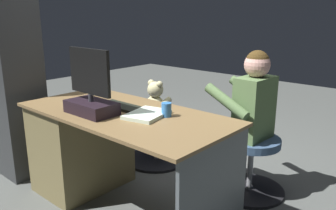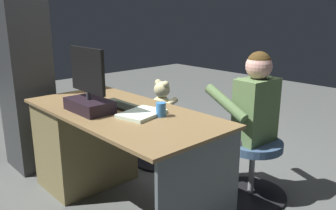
{
  "view_description": "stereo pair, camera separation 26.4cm",
  "coord_description": "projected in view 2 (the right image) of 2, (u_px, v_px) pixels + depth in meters",
  "views": [
    {
      "loc": [
        -1.75,
        1.94,
        1.42
      ],
      "look_at": [
        -0.07,
        0.03,
        0.73
      ],
      "focal_mm": 36.83,
      "sensor_mm": 36.0,
      "label": 1
    },
    {
      "loc": [
        -1.94,
        1.76,
        1.42
      ],
      "look_at": [
        -0.07,
        0.03,
        0.73
      ],
      "focal_mm": 36.83,
      "sensor_mm": 36.0,
      "label": 2
    }
  ],
  "objects": [
    {
      "name": "equipment_rack",
      "position": [
        26.0,
        86.0,
        3.12
      ],
      "size": [
        0.44,
        0.36,
        1.54
      ],
      "primitive_type": "cube",
      "color": "#2E2F31",
      "rests_on": "ground_plane"
    },
    {
      "name": "keyboard",
      "position": [
        122.0,
        106.0,
        2.52
      ],
      "size": [
        0.42,
        0.14,
        0.02
      ],
      "primitive_type": "cube",
      "color": "black",
      "rests_on": "desk"
    },
    {
      "name": "tv_remote",
      "position": [
        79.0,
        100.0,
        2.7
      ],
      "size": [
        0.11,
        0.15,
        0.02
      ],
      "primitive_type": "cube",
      "rotation": [
        0.0,
        0.0,
        -0.51
      ],
      "color": "black",
      "rests_on": "desk"
    },
    {
      "name": "computer_mouse",
      "position": [
        96.0,
        97.0,
        2.73
      ],
      "size": [
        0.06,
        0.1,
        0.04
      ],
      "primitive_type": "ellipsoid",
      "color": "#212328",
      "rests_on": "desk"
    },
    {
      "name": "desk",
      "position": [
        92.0,
        141.0,
        2.83
      ],
      "size": [
        1.59,
        0.76,
        0.75
      ],
      "color": "brown",
      "rests_on": "ground_plane"
    },
    {
      "name": "office_chair_teddy",
      "position": [
        162.0,
        136.0,
        3.34
      ],
      "size": [
        0.59,
        0.59,
        0.46
      ],
      "color": "black",
      "rests_on": "ground_plane"
    },
    {
      "name": "cup",
      "position": [
        161.0,
        110.0,
        2.28
      ],
      "size": [
        0.07,
        0.07,
        0.09
      ],
      "primitive_type": "cylinder",
      "color": "#3372BF",
      "rests_on": "desk"
    },
    {
      "name": "ground_plane",
      "position": [
        165.0,
        186.0,
        2.9
      ],
      "size": [
        10.0,
        10.0,
        0.0
      ],
      "primitive_type": "plane",
      "color": "#4F524F"
    },
    {
      "name": "notebook_binder",
      "position": [
        142.0,
        114.0,
        2.31
      ],
      "size": [
        0.28,
        0.34,
        0.02
      ],
      "primitive_type": "cube",
      "rotation": [
        0.0,
        0.0,
        0.22
      ],
      "color": "silver",
      "rests_on": "desk"
    },
    {
      "name": "monitor",
      "position": [
        89.0,
        94.0,
        2.38
      ],
      "size": [
        0.4,
        0.21,
        0.44
      ],
      "color": "black",
      "rests_on": "desk"
    },
    {
      "name": "person",
      "position": [
        246.0,
        112.0,
        2.63
      ],
      "size": [
        0.53,
        0.5,
        1.15
      ],
      "color": "#567244",
      "rests_on": "ground_plane"
    },
    {
      "name": "visitor_chair",
      "position": [
        252.0,
        165.0,
        2.69
      ],
      "size": [
        0.56,
        0.56,
        0.46
      ],
      "color": "black",
      "rests_on": "ground_plane"
    },
    {
      "name": "teddy_bear",
      "position": [
        163.0,
        99.0,
        3.26
      ],
      "size": [
        0.24,
        0.24,
        0.34
      ],
      "color": "#C5BD89",
      "rests_on": "office_chair_teddy"
    }
  ]
}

